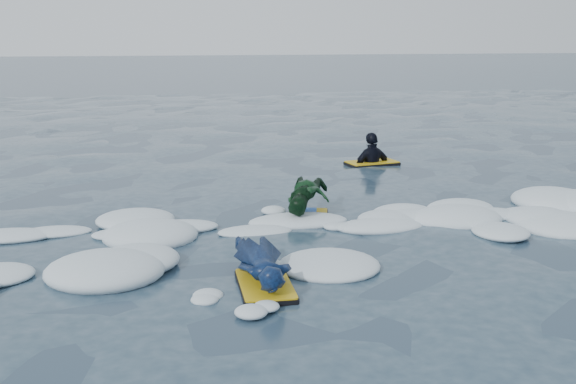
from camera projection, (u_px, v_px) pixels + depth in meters
The scene contains 5 objects.
ground at pixel (299, 265), 8.19m from camera, with size 120.00×120.00×0.00m, color #18273A.
foam_band at pixel (284, 239), 9.18m from camera, with size 12.00×3.10×0.30m, color white, non-canonical shape.
prone_woman_unit at pixel (262, 265), 7.58m from camera, with size 0.60×1.50×0.38m.
prone_child_unit at pixel (308, 199), 10.20m from camera, with size 1.07×1.45×0.52m.
waiting_rider_unit at pixel (372, 170), 14.05m from camera, with size 1.10×0.76×1.49m.
Camera 1 is at (-1.37, -7.67, 2.65)m, focal length 45.00 mm.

